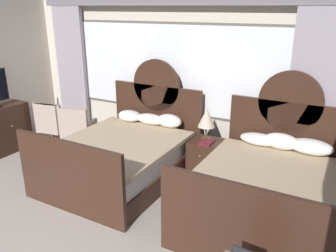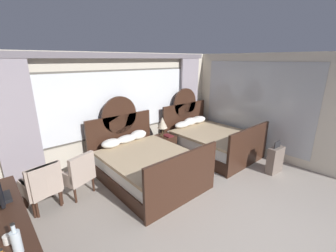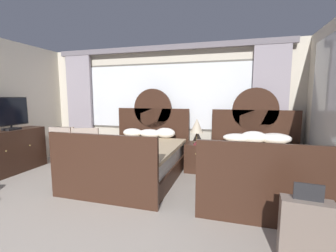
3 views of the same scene
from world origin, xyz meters
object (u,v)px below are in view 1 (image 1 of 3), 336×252
at_px(nightstand_between_beds, 206,158).
at_px(armchair_by_window_left, 77,128).
at_px(table_lamp_on_nightstand, 207,118).
at_px(armchair_by_window_right, 54,123).
at_px(book_on_nightstand, 207,142).
at_px(armchair_by_window_centre, 53,123).
at_px(bed_near_mirror, 267,190).
at_px(bed_near_window, 123,155).

height_order(nightstand_between_beds, armchair_by_window_left, armchair_by_window_left).
relative_size(table_lamp_on_nightstand, armchair_by_window_right, 0.58).
height_order(book_on_nightstand, armchair_by_window_left, armchair_by_window_left).
bearing_deg(armchair_by_window_left, book_on_nightstand, 4.30).
bearing_deg(armchair_by_window_centre, armchair_by_window_left, 0.36).
xyz_separation_m(armchair_by_window_left, armchair_by_window_centre, (-0.62, -0.00, 0.00)).
xyz_separation_m(bed_near_mirror, nightstand_between_beds, (-1.11, 0.67, -0.08)).
xyz_separation_m(table_lamp_on_nightstand, book_on_nightstand, (0.07, -0.14, -0.33)).
distance_m(bed_near_window, armchair_by_window_right, 1.95).
height_order(book_on_nightstand, armchair_by_window_right, armchair_by_window_right).
bearing_deg(nightstand_between_beds, bed_near_window, -148.47).
xyz_separation_m(bed_near_window, armchair_by_window_right, (-1.91, 0.40, 0.09)).
height_order(armchair_by_window_centre, armchair_by_window_right, same).
xyz_separation_m(nightstand_between_beds, table_lamp_on_nightstand, (-0.03, 0.05, 0.64)).
distance_m(bed_near_window, table_lamp_on_nightstand, 1.41).
relative_size(bed_near_mirror, table_lamp_on_nightstand, 4.42).
relative_size(nightstand_between_beds, armchair_by_window_left, 0.68).
bearing_deg(table_lamp_on_nightstand, armchair_by_window_right, -173.69).
bearing_deg(nightstand_between_beds, book_on_nightstand, -67.74).
bearing_deg(nightstand_between_beds, armchair_by_window_left, -173.37).
height_order(armchair_by_window_left, armchair_by_window_right, same).
bearing_deg(bed_near_window, book_on_nightstand, 26.97).
relative_size(bed_near_mirror, armchair_by_window_left, 2.58).
xyz_separation_m(bed_near_mirror, armchair_by_window_centre, (-4.14, 0.39, 0.09)).
bearing_deg(armchair_by_window_right, armchair_by_window_centre, -169.81).
distance_m(armchair_by_window_left, armchair_by_window_centre, 0.62).
distance_m(table_lamp_on_nightstand, armchair_by_window_right, 3.04).
height_order(bed_near_window, book_on_nightstand, bed_near_window).
relative_size(table_lamp_on_nightstand, armchair_by_window_centre, 0.58).
height_order(bed_near_mirror, book_on_nightstand, bed_near_mirror).
relative_size(book_on_nightstand, armchair_by_window_centre, 0.30).
relative_size(bed_near_mirror, armchair_by_window_right, 2.58).
height_order(bed_near_window, table_lamp_on_nightstand, bed_near_window).
xyz_separation_m(bed_near_mirror, book_on_nightstand, (-1.07, 0.58, 0.23)).
relative_size(bed_near_window, table_lamp_on_nightstand, 4.42).
xyz_separation_m(nightstand_between_beds, armchair_by_window_right, (-3.02, -0.28, 0.17)).
distance_m(book_on_nightstand, armchair_by_window_centre, 3.08).
distance_m(bed_near_window, bed_near_mirror, 2.22).
bearing_deg(bed_near_mirror, nightstand_between_beds, 148.72).
relative_size(bed_near_mirror, armchair_by_window_centre, 2.58).
distance_m(book_on_nightstand, armchair_by_window_right, 3.06).
xyz_separation_m(bed_near_window, book_on_nightstand, (1.15, 0.58, 0.23)).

